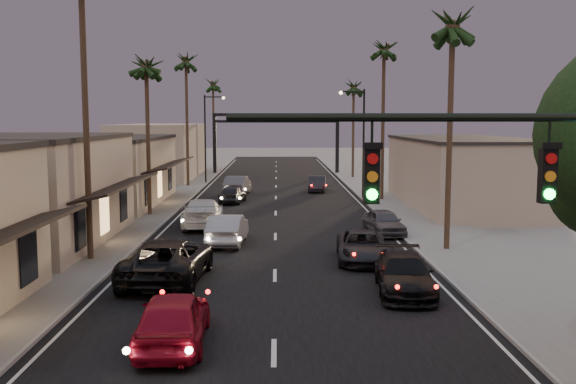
{
  "coord_description": "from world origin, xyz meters",
  "views": [
    {
      "loc": [
        0.1,
        -7.48,
        6.57
      ],
      "look_at": [
        0.72,
        28.25,
        2.5
      ],
      "focal_mm": 40.0,
      "sensor_mm": 36.0,
      "label": 1
    }
  ],
  "objects_px": {
    "streetlight_right": "(360,134)",
    "palm_rb": "(384,45)",
    "curbside_black": "(404,274)",
    "palm_ld": "(186,58)",
    "palm_rc": "(354,84)",
    "oncoming_red": "(173,318)",
    "palm_lc": "(146,60)",
    "oncoming_pickup": "(168,260)",
    "streetlight_left": "(208,131)",
    "oncoming_silver": "(228,229)",
    "arch": "(276,128)",
    "curbside_near": "(362,247)",
    "palm_ra": "(453,17)",
    "palm_far": "(213,82)"
  },
  "relations": [
    {
      "from": "streetlight_right",
      "to": "palm_rb",
      "type": "distance_m",
      "value": 7.35
    },
    {
      "from": "curbside_black",
      "to": "streetlight_right",
      "type": "bearing_deg",
      "value": 90.87
    },
    {
      "from": "palm_ld",
      "to": "palm_rb",
      "type": "distance_m",
      "value": 20.42
    },
    {
      "from": "streetlight_right",
      "to": "palm_rc",
      "type": "height_order",
      "value": "palm_rc"
    },
    {
      "from": "oncoming_red",
      "to": "streetlight_right",
      "type": "bearing_deg",
      "value": -107.95
    },
    {
      "from": "palm_lc",
      "to": "palm_rb",
      "type": "relative_size",
      "value": 0.86
    },
    {
      "from": "palm_lc",
      "to": "oncoming_pickup",
      "type": "relative_size",
      "value": 1.91
    },
    {
      "from": "streetlight_left",
      "to": "oncoming_silver",
      "type": "xyz_separation_m",
      "value": [
        4.41,
        -32.11,
        -4.53
      ]
    },
    {
      "from": "palm_rb",
      "to": "curbside_black",
      "type": "height_order",
      "value": "palm_rb"
    },
    {
      "from": "palm_lc",
      "to": "palm_rc",
      "type": "xyz_separation_m",
      "value": [
        17.2,
        28.0,
        0.0
      ]
    },
    {
      "from": "arch",
      "to": "palm_rc",
      "type": "bearing_deg",
      "value": -34.89
    },
    {
      "from": "streetlight_left",
      "to": "palm_rc",
      "type": "relative_size",
      "value": 0.74
    },
    {
      "from": "oncoming_red",
      "to": "palm_ld",
      "type": "bearing_deg",
      "value": -84.66
    },
    {
      "from": "arch",
      "to": "streetlight_left",
      "type": "xyz_separation_m",
      "value": [
        -6.92,
        -12.0,
        -0.2
      ]
    },
    {
      "from": "streetlight_right",
      "to": "palm_lc",
      "type": "bearing_deg",
      "value": -149.89
    },
    {
      "from": "palm_rb",
      "to": "curbside_near",
      "type": "bearing_deg",
      "value": -101.52
    },
    {
      "from": "oncoming_red",
      "to": "palm_ra",
      "type": "bearing_deg",
      "value": -132.8
    },
    {
      "from": "streetlight_right",
      "to": "palm_ld",
      "type": "height_order",
      "value": "palm_ld"
    },
    {
      "from": "oncoming_pickup",
      "to": "curbside_near",
      "type": "height_order",
      "value": "oncoming_pickup"
    },
    {
      "from": "palm_lc",
      "to": "palm_ra",
      "type": "height_order",
      "value": "palm_ra"
    },
    {
      "from": "palm_lc",
      "to": "curbside_black",
      "type": "height_order",
      "value": "palm_lc"
    },
    {
      "from": "palm_rc",
      "to": "oncoming_silver",
      "type": "relative_size",
      "value": 2.51
    },
    {
      "from": "palm_lc",
      "to": "palm_ld",
      "type": "relative_size",
      "value": 0.86
    },
    {
      "from": "streetlight_left",
      "to": "curbside_near",
      "type": "relative_size",
      "value": 1.81
    },
    {
      "from": "streetlight_right",
      "to": "palm_ra",
      "type": "xyz_separation_m",
      "value": [
        1.68,
        -21.0,
        6.11
      ]
    },
    {
      "from": "arch",
      "to": "palm_rc",
      "type": "relative_size",
      "value": 1.25
    },
    {
      "from": "palm_far",
      "to": "palm_ld",
      "type": "bearing_deg",
      "value": -90.75
    },
    {
      "from": "curbside_near",
      "to": "oncoming_red",
      "type": "bearing_deg",
      "value": -118.47
    },
    {
      "from": "palm_ld",
      "to": "palm_rc",
      "type": "relative_size",
      "value": 1.16
    },
    {
      "from": "arch",
      "to": "oncoming_pickup",
      "type": "relative_size",
      "value": 2.38
    },
    {
      "from": "oncoming_silver",
      "to": "curbside_near",
      "type": "relative_size",
      "value": 0.98
    },
    {
      "from": "palm_ld",
      "to": "palm_rc",
      "type": "bearing_deg",
      "value": 27.62
    },
    {
      "from": "palm_lc",
      "to": "palm_rc",
      "type": "relative_size",
      "value": 1.0
    },
    {
      "from": "streetlight_right",
      "to": "oncoming_silver",
      "type": "height_order",
      "value": "streetlight_right"
    },
    {
      "from": "oncoming_silver",
      "to": "oncoming_red",
      "type": "bearing_deg",
      "value": 91.92
    },
    {
      "from": "palm_far",
      "to": "oncoming_red",
      "type": "height_order",
      "value": "palm_far"
    },
    {
      "from": "palm_far",
      "to": "arch",
      "type": "bearing_deg",
      "value": -43.95
    },
    {
      "from": "streetlight_right",
      "to": "palm_ra",
      "type": "relative_size",
      "value": 0.68
    },
    {
      "from": "palm_rc",
      "to": "oncoming_silver",
      "type": "xyz_separation_m",
      "value": [
        -11.11,
        -38.11,
        -9.67
      ]
    },
    {
      "from": "streetlight_right",
      "to": "palm_rc",
      "type": "xyz_separation_m",
      "value": [
        1.68,
        19.0,
        5.14
      ]
    },
    {
      "from": "streetlight_left",
      "to": "palm_lc",
      "type": "height_order",
      "value": "palm_lc"
    },
    {
      "from": "streetlight_right",
      "to": "curbside_black",
      "type": "distance_m",
      "value": 29.27
    },
    {
      "from": "arch",
      "to": "palm_ld",
      "type": "relative_size",
      "value": 1.07
    },
    {
      "from": "streetlight_left",
      "to": "palm_ld",
      "type": "height_order",
      "value": "palm_ld"
    },
    {
      "from": "palm_rb",
      "to": "palm_ld",
      "type": "bearing_deg",
      "value": 147.4
    },
    {
      "from": "palm_far",
      "to": "oncoming_red",
      "type": "xyz_separation_m",
      "value": [
        5.37,
        -67.33,
        -10.63
      ]
    },
    {
      "from": "arch",
      "to": "palm_rb",
      "type": "relative_size",
      "value": 1.07
    },
    {
      "from": "streetlight_left",
      "to": "palm_rc",
      "type": "bearing_deg",
      "value": 21.14
    },
    {
      "from": "palm_ld",
      "to": "arch",
      "type": "bearing_deg",
      "value": 60.17
    },
    {
      "from": "palm_lc",
      "to": "oncoming_red",
      "type": "relative_size",
      "value": 2.55
    }
  ]
}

